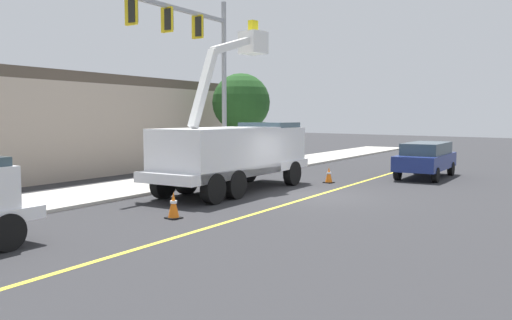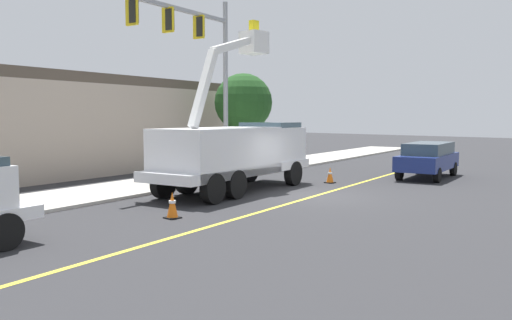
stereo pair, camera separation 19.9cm
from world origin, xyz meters
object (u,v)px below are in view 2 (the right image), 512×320
at_px(utility_bucket_truck, 236,150).
at_px(passing_minivan, 428,158).
at_px(traffic_cone_mid_front, 172,205).
at_px(traffic_signal_mast, 196,51).
at_px(traffic_cone_mid_rear, 330,175).

relative_size(utility_bucket_truck, passing_minivan, 1.68).
xyz_separation_m(traffic_cone_mid_front, traffic_signal_mast, (5.72, 5.69, 5.41)).
distance_m(traffic_cone_mid_rear, traffic_signal_mast, 8.02).
height_order(traffic_cone_mid_front, traffic_cone_mid_rear, traffic_cone_mid_front).
xyz_separation_m(utility_bucket_truck, passing_minivan, (9.45, -3.51, -0.64)).
relative_size(traffic_cone_mid_front, traffic_signal_mast, 0.09).
xyz_separation_m(passing_minivan, traffic_signal_mast, (-8.92, 6.52, 4.83)).
bearing_deg(passing_minivan, utility_bucket_truck, 159.60).
distance_m(utility_bucket_truck, traffic_cone_mid_rear, 4.91).
xyz_separation_m(utility_bucket_truck, traffic_cone_mid_front, (-5.19, -2.69, -1.22)).
height_order(utility_bucket_truck, traffic_cone_mid_front, utility_bucket_truck).
bearing_deg(passing_minivan, traffic_cone_mid_rear, 155.30).
relative_size(utility_bucket_truck, traffic_signal_mast, 1.03).
distance_m(utility_bucket_truck, traffic_signal_mast, 5.18).
height_order(utility_bucket_truck, passing_minivan, utility_bucket_truck).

